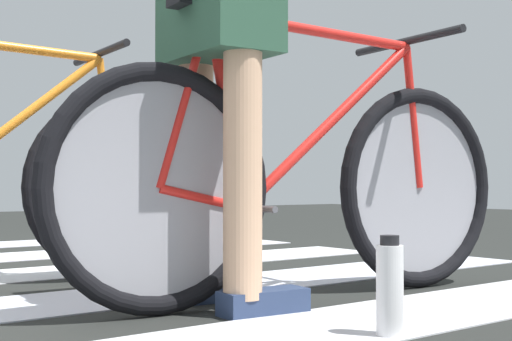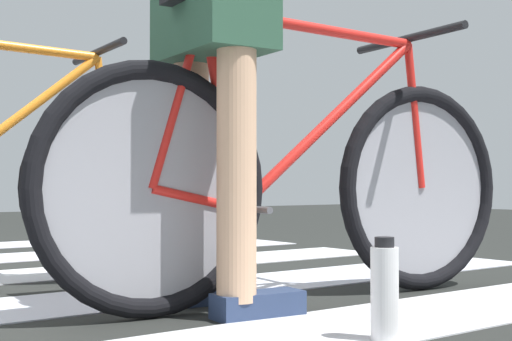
# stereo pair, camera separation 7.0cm
# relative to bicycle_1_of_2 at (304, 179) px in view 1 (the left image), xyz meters

# --- Properties ---
(bicycle_1_of_2) EXTENTS (1.73, 0.52, 0.93)m
(bicycle_1_of_2) POSITION_rel_bicycle_1_of_2_xyz_m (0.00, 0.00, 0.00)
(bicycle_1_of_2) COLOR black
(bicycle_1_of_2) RESTS_ON ground
(cyclist_1_of_2) EXTENTS (0.35, 0.43, 1.02)m
(cyclist_1_of_2) POSITION_rel_bicycle_1_of_2_xyz_m (-0.31, 0.03, 0.27)
(cyclist_1_of_2) COLOR tan
(cyclist_1_of_2) RESTS_ON ground
(water_bottle) EXTENTS (0.07, 0.07, 0.25)m
(water_bottle) POSITION_rel_bicycle_1_of_2_xyz_m (-0.20, -0.54, -0.27)
(water_bottle) COLOR white
(water_bottle) RESTS_ON ground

